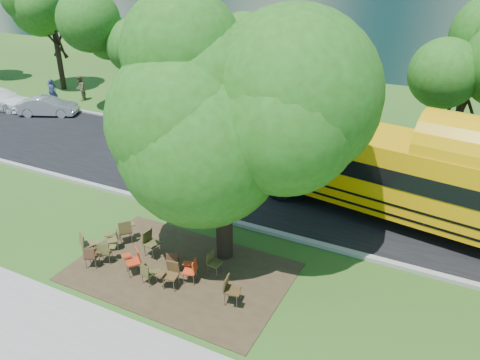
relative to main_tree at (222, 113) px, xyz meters
The scene contains 31 objects.
ground 5.52m from the main_tree, 152.59° to the right, with size 160.00×160.00×0.00m, color #2C4917.
sidewalk 8.06m from the main_tree, 107.35° to the right, with size 60.00×4.00×0.04m, color gray.
dirt_patch 5.37m from the main_tree, 120.52° to the right, with size 7.00×4.50×0.03m, color #382819.
asphalt_road 8.11m from the main_tree, 107.17° to the left, with size 80.00×8.00×0.04m, color black.
kerb_near 5.74m from the main_tree, 132.52° to the left, with size 80.00×0.25×0.14m, color gray.
kerb_far 11.47m from the main_tree, 100.43° to the left, with size 80.00×0.25×0.14m, color gray.
bg_tree_0 18.37m from the main_tree, 139.04° to the left, with size 5.20×5.20×7.18m.
bg_tree_1 25.98m from the main_tree, 147.31° to the left, with size 6.00×6.00×8.40m.
bg_tree_2 16.55m from the main_tree, 114.54° to the left, with size 4.80×4.80×6.62m.
bg_tree_3 14.41m from the main_tree, 64.79° to the left, with size 5.60×5.60×7.84m.
main_tree is the anchor object (origin of this frame).
school_bus 8.72m from the main_tree, 38.54° to the left, with size 13.69×4.84×3.28m.
chair_0 6.36m from the main_tree, 144.28° to the right, with size 0.56×0.64×0.82m.
chair_1 6.49m from the main_tree, 152.25° to the right, with size 0.80×0.63×0.95m.
chair_2 6.07m from the main_tree, 146.70° to the right, with size 0.56×0.67×0.83m.
chair_3 5.45m from the main_tree, 134.12° to the right, with size 0.80×0.63×0.93m.
chair_4 5.41m from the main_tree, 119.12° to the right, with size 0.56×0.45×0.77m.
chair_5 5.11m from the main_tree, 106.90° to the right, with size 0.60×0.60×0.90m.
chair_6 4.91m from the main_tree, 97.91° to the right, with size 0.63×0.57×0.84m.
chair_7 5.16m from the main_tree, 57.58° to the right, with size 0.65×0.63×0.93m.
chair_8 5.79m from the main_tree, 165.50° to the right, with size 0.65×0.82×0.96m.
chair_9 6.04m from the main_tree, 158.79° to the right, with size 0.68×0.54×0.80m.
chair_10 5.18m from the main_tree, 153.18° to the right, with size 0.56×0.67×0.95m.
chair_11 4.97m from the main_tree, 124.07° to the right, with size 0.54×0.63×0.80m.
chair_12 4.71m from the main_tree, 81.01° to the right, with size 0.50×0.58×0.85m.
black_car 7.80m from the main_tree, 137.99° to the left, with size 1.78×4.42×1.51m, color black.
bg_car_silver 20.17m from the main_tree, 153.90° to the left, with size 1.29×3.70×1.22m, color #A7A7AD.
bg_car_white 23.66m from the main_tree, 158.97° to the left, with size 1.87×4.59×1.33m, color white.
bg_car_red 14.26m from the main_tree, 133.49° to the left, with size 2.26×4.90×1.36m, color #5B190F.
pedestrian_a 22.29m from the main_tree, 151.12° to the left, with size 0.66×0.43×1.80m, color navy.
pedestrian_b 22.46m from the main_tree, 146.17° to the left, with size 0.86×0.67×1.77m, color #7C684A.
Camera 1 is at (8.39, -10.74, 9.33)m, focal length 35.00 mm.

